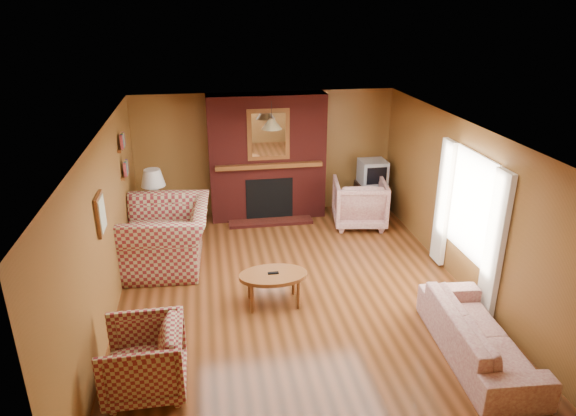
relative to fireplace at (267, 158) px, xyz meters
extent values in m
plane|color=#45250E|center=(0.00, -2.98, -1.18)|extent=(6.50, 6.50, 0.00)
plane|color=silver|center=(0.00, -2.98, 1.22)|extent=(6.50, 6.50, 0.00)
plane|color=brown|center=(0.00, 0.27, 0.02)|extent=(6.50, 0.00, 6.50)
plane|color=brown|center=(0.00, -6.23, 0.02)|extent=(6.50, 0.00, 6.50)
plane|color=brown|center=(-2.50, -2.98, 0.02)|extent=(0.00, 6.50, 6.50)
plane|color=brown|center=(2.50, -2.98, 0.02)|extent=(0.00, 6.50, 6.50)
cube|color=#501511|center=(0.00, 0.02, 0.02)|extent=(2.20, 0.50, 2.40)
cube|color=black|center=(0.00, -0.21, -0.73)|extent=(0.90, 0.06, 0.80)
cube|color=#501511|center=(0.00, -0.38, -1.15)|extent=(1.60, 0.35, 0.06)
cube|color=brown|center=(0.00, -0.25, -0.06)|extent=(2.00, 0.18, 0.08)
cube|color=brown|center=(0.00, -0.22, 0.52)|extent=(0.78, 0.05, 0.95)
cube|color=white|center=(0.00, -0.25, 0.52)|extent=(0.62, 0.02, 0.80)
cube|color=beige|center=(2.44, -3.93, -0.13)|extent=(0.08, 0.35, 2.00)
cube|color=beige|center=(2.44, -2.43, -0.13)|extent=(0.08, 0.35, 2.00)
cube|color=white|center=(2.48, -3.18, 0.12)|extent=(0.03, 1.10, 1.50)
cube|color=brown|center=(-2.47, -1.08, 0.17)|extent=(0.06, 0.55, 0.04)
cube|color=brown|center=(-2.47, -1.08, 0.62)|extent=(0.06, 0.55, 0.04)
cube|color=brown|center=(-2.47, -3.28, 0.37)|extent=(0.04, 0.40, 0.50)
cube|color=white|center=(-2.44, -3.28, 0.37)|extent=(0.01, 0.32, 0.42)
cylinder|color=black|center=(0.00, -0.68, 1.04)|extent=(0.01, 0.01, 0.35)
cone|color=#A96C43|center=(0.00, -0.68, 0.82)|extent=(0.36, 0.36, 0.18)
imported|color=maroon|center=(-1.85, -1.75, -0.68)|extent=(1.44, 1.62, 1.01)
imported|color=maroon|center=(-1.95, -4.67, -0.79)|extent=(0.87, 0.85, 0.79)
imported|color=beige|center=(1.90, -4.73, -0.88)|extent=(0.93, 2.09, 0.60)
imported|color=beige|center=(1.65, -0.71, -0.74)|extent=(1.10, 1.12, 0.89)
ellipsoid|color=brown|center=(-0.34, -3.18, -0.74)|extent=(0.95, 0.59, 0.05)
cube|color=black|center=(-0.34, -3.18, -0.70)|extent=(0.15, 0.05, 0.02)
cylinder|color=brown|center=(-0.02, -2.99, -0.97)|extent=(0.05, 0.05, 0.42)
cylinder|color=brown|center=(-0.66, -2.99, -0.97)|extent=(0.05, 0.05, 0.42)
cylinder|color=brown|center=(-0.02, -3.37, -0.97)|extent=(0.05, 0.05, 0.42)
cylinder|color=brown|center=(-0.66, -3.37, -0.97)|extent=(0.05, 0.05, 0.42)
cube|color=brown|center=(-2.10, -0.53, -0.92)|extent=(0.40, 0.40, 0.53)
sphere|color=white|center=(-2.10, -0.53, -0.48)|extent=(0.34, 0.34, 0.34)
cylinder|color=black|center=(-2.10, -0.53, -0.29)|extent=(0.03, 0.03, 0.11)
cone|color=white|center=(-2.10, -0.53, -0.09)|extent=(0.43, 0.43, 0.30)
cube|color=black|center=(2.05, -0.18, -0.87)|extent=(0.58, 0.53, 0.63)
cube|color=#A1A4A8|center=(2.05, -0.18, -0.32)|extent=(0.51, 0.49, 0.47)
cube|color=black|center=(2.05, -0.44, -0.32)|extent=(0.39, 0.02, 0.33)
camera|label=1|loc=(-1.16, -9.35, 2.77)|focal=32.00mm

